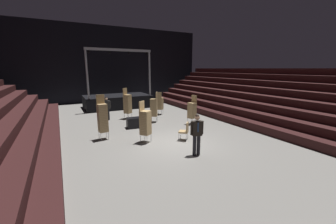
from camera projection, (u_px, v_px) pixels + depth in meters
ground_plane at (175, 144)px, 10.26m from camera, size 22.00×30.00×0.10m
arena_end_wall at (106, 65)px, 22.41m from camera, size 22.00×0.30×8.00m
bleacher_bank_right at (268, 95)px, 14.40m from camera, size 6.00×24.00×3.60m
stage_riser at (118, 101)px, 19.61m from camera, size 5.90×3.47×5.22m
man_with_tie at (197, 132)px, 8.59m from camera, size 0.57×0.32×1.77m
chair_stack_front_left at (127, 104)px, 14.99m from camera, size 0.61×0.61×2.22m
chair_stack_front_right at (103, 117)px, 10.54m from camera, size 0.48×0.48×2.31m
chair_stack_mid_left at (160, 103)px, 16.44m from camera, size 0.62×0.62×1.79m
chair_stack_mid_right at (192, 110)px, 13.53m from camera, size 0.54×0.54×1.88m
chair_stack_mid_centre at (145, 122)px, 10.13m from camera, size 0.61×0.61×2.05m
chair_stack_rear_left at (154, 107)px, 14.06m from camera, size 0.61×0.61×2.05m
crew_worker_near_stage at (107, 107)px, 14.59m from camera, size 0.56×0.36×1.65m
equipment_road_case at (134, 123)px, 12.82m from camera, size 0.96×0.69×0.63m
loose_chair_near_man at (185, 130)px, 10.52m from camera, size 0.62×0.62×0.95m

